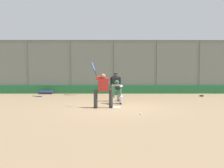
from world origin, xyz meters
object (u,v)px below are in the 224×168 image
at_px(baseball_loose, 141,114).
at_px(equipment_bag_dugout_side, 46,92).
at_px(batter_at_plate, 103,89).
at_px(spare_bat_by_padding, 38,96).
at_px(catcher_behind_plate, 117,92).
at_px(umpire_home, 116,86).
at_px(spare_bat_near_backstop, 72,95).
at_px(fielding_glove_on_dirt, 202,96).

distance_m(baseball_loose, equipment_bag_dugout_side, 10.67).
height_order(batter_at_plate, spare_bat_by_padding, batter_at_plate).
distance_m(batter_at_plate, catcher_behind_plate, 1.54).
xyz_separation_m(batter_at_plate, baseball_loose, (-1.51, 1.70, -0.82)).
distance_m(umpire_home, spare_bat_near_backstop, 4.92).
relative_size(baseball_loose, equipment_bag_dugout_side, 0.06).
bearing_deg(equipment_bag_dugout_side, catcher_behind_plate, 134.12).
distance_m(catcher_behind_plate, baseball_loose, 3.24).
bearing_deg(batter_at_plate, spare_bat_by_padding, -52.98).
height_order(catcher_behind_plate, fielding_glove_on_dirt, catcher_behind_plate).
xyz_separation_m(spare_bat_by_padding, fielding_glove_on_dirt, (-11.28, -0.21, 0.02)).
relative_size(spare_bat_near_backstop, fielding_glove_on_dirt, 2.76).
bearing_deg(spare_bat_by_padding, fielding_glove_on_dirt, 26.94).
relative_size(umpire_home, fielding_glove_on_dirt, 5.20).
bearing_deg(spare_bat_by_padding, umpire_home, 0.95).
bearing_deg(umpire_home, equipment_bag_dugout_side, -47.05).
relative_size(spare_bat_near_backstop, baseball_loose, 11.66).
relative_size(umpire_home, spare_bat_by_padding, 2.09).
bearing_deg(batter_at_plate, spare_bat_near_backstop, -73.52).
relative_size(catcher_behind_plate, equipment_bag_dugout_side, 1.05).
bearing_deg(fielding_glove_on_dirt, baseball_loose, 52.99).
bearing_deg(batter_at_plate, catcher_behind_plate, -122.05).
relative_size(batter_at_plate, spare_bat_by_padding, 2.74).
height_order(spare_bat_near_backstop, fielding_glove_on_dirt, fielding_glove_on_dirt).
distance_m(catcher_behind_plate, equipment_bag_dugout_side, 7.78).
bearing_deg(spare_bat_near_backstop, batter_at_plate, -75.52).
bearing_deg(catcher_behind_plate, batter_at_plate, 67.58).
distance_m(umpire_home, fielding_glove_on_dirt, 6.64).
xyz_separation_m(batter_at_plate, spare_bat_by_padding, (4.64, -4.92, -0.82)).
bearing_deg(baseball_loose, spare_bat_by_padding, -47.12).
distance_m(umpire_home, spare_bat_by_padding, 5.85).
bearing_deg(baseball_loose, umpire_home, -77.95).
height_order(umpire_home, spare_bat_by_padding, umpire_home).
distance_m(spare_bat_by_padding, equipment_bag_dugout_side, 2.04).
bearing_deg(catcher_behind_plate, baseball_loose, 108.71).
bearing_deg(fielding_glove_on_dirt, spare_bat_near_backstop, -6.24).
height_order(spare_bat_near_backstop, baseball_loose, baseball_loose).
height_order(baseball_loose, equipment_bag_dugout_side, equipment_bag_dugout_side).
distance_m(catcher_behind_plate, spare_bat_near_backstop, 5.79).
height_order(catcher_behind_plate, baseball_loose, catcher_behind_plate).
bearing_deg(spare_bat_near_backstop, fielding_glove_on_dirt, -14.53).
height_order(spare_bat_near_backstop, equipment_bag_dugout_side, equipment_bag_dugout_side).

